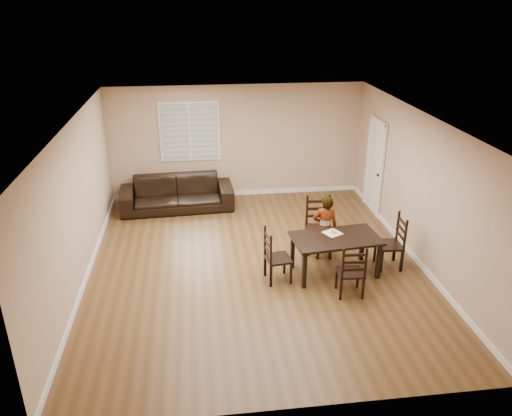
% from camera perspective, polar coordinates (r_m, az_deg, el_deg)
% --- Properties ---
extents(ground, '(7.00, 7.00, 0.00)m').
position_cam_1_polar(ground, '(9.26, -0.10, -6.47)').
color(ground, brown).
rests_on(ground, ground).
extents(room, '(6.04, 7.04, 2.72)m').
position_cam_1_polar(room, '(8.68, -0.02, 4.54)').
color(room, tan).
rests_on(room, ground).
extents(dining_table, '(1.59, 1.00, 0.71)m').
position_cam_1_polar(dining_table, '(8.82, 9.09, -3.84)').
color(dining_table, black).
rests_on(dining_table, ground).
extents(chair_near, '(0.52, 0.49, 1.08)m').
position_cam_1_polar(chair_near, '(9.70, 7.07, -1.93)').
color(chair_near, black).
rests_on(chair_near, ground).
extents(chair_far, '(0.45, 0.42, 0.94)m').
position_cam_1_polar(chair_far, '(8.26, 10.93, -7.51)').
color(chair_far, black).
rests_on(chair_far, ground).
extents(chair_left, '(0.46, 0.48, 0.98)m').
position_cam_1_polar(chair_left, '(8.56, 1.77, -5.74)').
color(chair_left, black).
rests_on(chair_left, ground).
extents(chair_right, '(0.44, 0.47, 1.01)m').
position_cam_1_polar(chair_right, '(9.35, 15.71, -3.93)').
color(chair_right, black).
rests_on(chair_right, ground).
extents(child, '(0.50, 0.35, 1.27)m').
position_cam_1_polar(child, '(9.27, 7.87, -2.24)').
color(child, gray).
rests_on(child, ground).
extents(napkin, '(0.38, 0.38, 0.00)m').
position_cam_1_polar(napkin, '(8.92, 8.73, -2.83)').
color(napkin, beige).
rests_on(napkin, dining_table).
extents(donut, '(0.11, 0.11, 0.04)m').
position_cam_1_polar(donut, '(8.91, 8.86, -2.68)').
color(donut, gold).
rests_on(donut, napkin).
extents(sofa, '(2.59, 1.12, 0.74)m').
position_cam_1_polar(sofa, '(11.60, -9.04, 1.65)').
color(sofa, black).
rests_on(sofa, ground).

